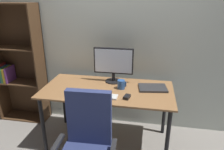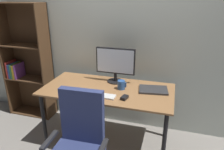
% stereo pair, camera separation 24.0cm
% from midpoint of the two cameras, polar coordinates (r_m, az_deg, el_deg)
% --- Properties ---
extents(ground_plane, '(12.00, 12.00, 0.00)m').
position_cam_midpoint_polar(ground_plane, '(2.86, -3.63, -17.39)').
color(ground_plane, gray).
extents(back_wall, '(6.40, 0.10, 2.60)m').
position_cam_midpoint_polar(back_wall, '(2.81, -1.56, 11.27)').
color(back_wall, beige).
rests_on(back_wall, ground).
extents(desk, '(1.52, 0.74, 0.74)m').
position_cam_midpoint_polar(desk, '(2.51, -3.97, -5.53)').
color(desk, olive).
rests_on(desk, ground).
extents(monitor, '(0.49, 0.20, 0.43)m').
position_cam_midpoint_polar(monitor, '(2.59, -2.28, 3.21)').
color(monitor, black).
rests_on(monitor, desk).
extents(keyboard, '(0.29, 0.12, 0.02)m').
position_cam_midpoint_polar(keyboard, '(2.29, -5.17, -5.76)').
color(keyboard, silver).
rests_on(keyboard, desk).
extents(mouse, '(0.08, 0.11, 0.03)m').
position_cam_midpoint_polar(mouse, '(2.24, 0.97, -6.00)').
color(mouse, black).
rests_on(mouse, desk).
extents(coffee_mug, '(0.10, 0.09, 0.10)m').
position_cam_midpoint_polar(coffee_mug, '(2.45, -0.29, -2.61)').
color(coffee_mug, '#285193').
rests_on(coffee_mug, desk).
extents(laptop, '(0.35, 0.27, 0.02)m').
position_cam_midpoint_polar(laptop, '(2.49, 8.24, -3.52)').
color(laptop, '#2D2D30').
rests_on(laptop, desk).
extents(paper_sheet, '(0.23, 0.31, 0.00)m').
position_cam_midpoint_polar(paper_sheet, '(2.32, -11.36, -5.92)').
color(paper_sheet, white).
rests_on(paper_sheet, desk).
extents(bookshelf, '(0.69, 0.28, 1.67)m').
position_cam_midpoint_polar(bookshelf, '(3.34, -25.91, 2.20)').
color(bookshelf, '#4C331E').
rests_on(bookshelf, ground).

